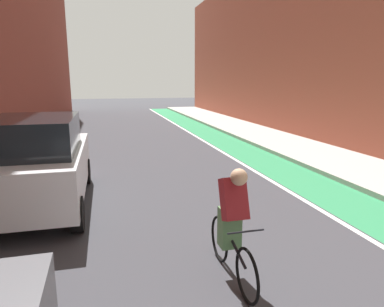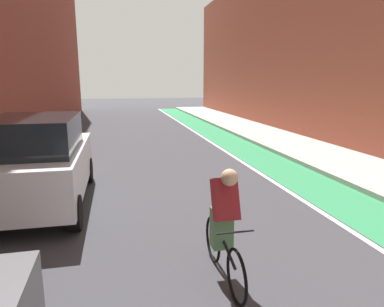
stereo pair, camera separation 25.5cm
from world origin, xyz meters
name	(u,v)px [view 1 (the left image)]	position (x,y,z in m)	size (l,w,h in m)	color
ground_plane	(156,155)	(0.00, 15.32, 0.00)	(85.03, 85.03, 0.00)	#38383D
bike_lane_paint	(226,142)	(3.49, 17.32, 0.00)	(1.60, 38.65, 0.00)	#2D8451
lane_divider_stripe	(207,143)	(2.59, 17.32, 0.00)	(0.12, 38.65, 0.00)	white
sidewalk_right	(271,138)	(5.71, 17.32, 0.07)	(2.85, 38.65, 0.14)	#A8A59E
building_facade_right	(304,40)	(8.34, 19.32, 4.74)	(2.40, 34.65, 9.49)	#9E4C38
parked_suv_white	(37,162)	(-3.24, 10.64, 1.02)	(2.01, 4.24, 1.98)	silver
cyclist_mid	(232,221)	(-0.19, 7.00, 0.85)	(0.48, 1.75, 1.63)	black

